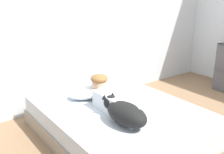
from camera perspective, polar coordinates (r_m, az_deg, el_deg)
The scene contains 8 objects.
ground_plane at distance 2.90m, azimuth 10.86°, elevation -13.68°, with size 13.38×13.38×0.00m, color #8C6B4C.
back_wall at distance 3.67m, azimuth -5.97°, elevation 13.87°, with size 4.69×0.12×2.50m.
bed at distance 2.88m, azimuth 1.81°, elevation -9.79°, with size 1.44×1.91×0.34m.
pillow at distance 3.10m, azimuth -4.73°, elevation -3.21°, with size 0.52×0.32×0.11m, color silver.
person_lying at distance 2.79m, azimuth 1.41°, elevation -4.46°, with size 0.43×0.92×0.27m.
dog at distance 2.47m, azimuth 2.66°, elevation -7.60°, with size 0.26×0.57×0.21m.
coffee_cup at distance 3.20m, azimuth 1.38°, elevation -2.76°, with size 0.12×0.09×0.07m.
cell_phone at distance 2.77m, azimuth 7.79°, elevation -7.10°, with size 0.07×0.14×0.01m, color black.
Camera 1 is at (-1.87, -1.63, 1.51)m, focal length 42.48 mm.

